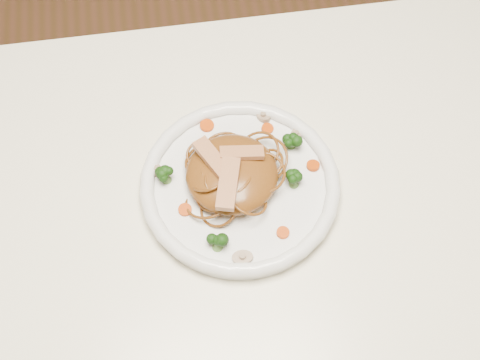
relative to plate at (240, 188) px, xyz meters
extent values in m
cube|color=white|center=(-0.02, -0.09, -0.03)|extent=(1.20, 0.80, 0.04)
cylinder|color=brown|center=(0.52, 0.25, -0.40)|extent=(0.06, 0.06, 0.71)
cylinder|color=white|center=(0.00, 0.00, 0.00)|extent=(0.28, 0.28, 0.02)
ellipsoid|color=brown|center=(-0.01, 0.01, 0.03)|extent=(0.14, 0.14, 0.04)
cube|color=tan|center=(0.01, 0.02, 0.05)|extent=(0.06, 0.02, 0.01)
cube|color=tan|center=(-0.03, 0.02, 0.05)|extent=(0.05, 0.07, 0.01)
cube|color=tan|center=(-0.02, -0.02, 0.05)|extent=(0.04, 0.08, 0.01)
cylinder|color=#C33707|center=(0.05, 0.08, 0.01)|extent=(0.02, 0.02, 0.00)
cylinder|color=#C33707|center=(-0.08, -0.03, 0.01)|extent=(0.02, 0.02, 0.00)
cylinder|color=#C33707|center=(0.10, 0.01, 0.01)|extent=(0.02, 0.02, 0.00)
cylinder|color=#C33707|center=(-0.03, 0.10, 0.01)|extent=(0.03, 0.03, 0.00)
cylinder|color=#C33707|center=(0.04, -0.08, 0.01)|extent=(0.02, 0.02, 0.00)
cylinder|color=tan|center=(-0.01, -0.11, 0.01)|extent=(0.03, 0.03, 0.01)
cylinder|color=tan|center=(0.09, 0.07, 0.01)|extent=(0.03, 0.03, 0.01)
cylinder|color=tan|center=(-0.11, 0.04, 0.01)|extent=(0.03, 0.03, 0.01)
cylinder|color=tan|center=(0.05, 0.11, 0.01)|extent=(0.03, 0.03, 0.01)
camera|label=1|loc=(-0.07, -0.46, 0.83)|focal=52.35mm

